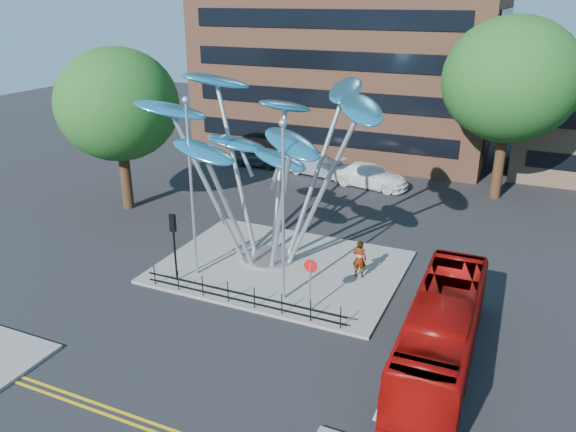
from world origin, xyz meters
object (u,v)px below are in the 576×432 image
at_px(tree_right, 511,80).
at_px(leaf_sculpture, 267,132).
at_px(no_entry_sign_island, 310,276).
at_px(red_bus, 442,331).
at_px(parked_car_left, 256,157).
at_px(street_lamp_left, 190,174).
at_px(parked_car_right, 370,176).
at_px(traffic_light_island, 173,233).
at_px(tree_left, 118,105).
at_px(pedestrian, 359,259).
at_px(street_lamp_right, 283,197).
at_px(parked_car_mid, 318,166).

xyz_separation_m(tree_right, leaf_sculpture, (-10.07, -15.32, -1.16)).
distance_m(no_entry_sign_island, red_bus, 6.00).
bearing_deg(parked_car_left, leaf_sculpture, -153.33).
bearing_deg(street_lamp_left, no_entry_sign_island, -8.61).
xyz_separation_m(leaf_sculpture, street_lamp_left, (-2.43, -3.18, -1.52)).
height_order(parked_car_left, parked_car_right, parked_car_right).
bearing_deg(no_entry_sign_island, leaf_sculpture, 134.33).
bearing_deg(traffic_light_island, no_entry_sign_island, 0.13).
bearing_deg(tree_left, parked_car_right, 38.80).
xyz_separation_m(street_lamp_left, parked_car_left, (-6.24, 18.71, -4.60)).
bearing_deg(no_entry_sign_island, parked_car_right, 98.17).
bearing_deg(red_bus, tree_right, 88.52).
height_order(tree_left, pedestrian, tree_left).
xyz_separation_m(tree_left, leaf_sculpture, (11.93, -3.32, 0.08)).
distance_m(no_entry_sign_island, pedestrian, 4.16).
height_order(street_lamp_left, no_entry_sign_island, street_lamp_left).
height_order(tree_left, red_bus, tree_left).
bearing_deg(street_lamp_left, street_lamp_right, -5.71).
height_order(street_lamp_right, red_bus, street_lamp_right).
bearing_deg(parked_car_left, parked_car_right, -100.67).
xyz_separation_m(street_lamp_left, traffic_light_island, (-0.50, -1.00, -2.74)).
bearing_deg(leaf_sculpture, parked_car_right, 84.12).
bearing_deg(street_lamp_right, red_bus, -13.58).
bearing_deg(parked_car_right, parked_car_left, 90.01).
relative_size(leaf_sculpture, traffic_light_island, 3.71).
bearing_deg(parked_car_left, traffic_light_island, -166.27).
height_order(traffic_light_island, pedestrian, traffic_light_island).
relative_size(street_lamp_left, parked_car_mid, 1.79).
height_order(tree_left, street_lamp_left, tree_left).
distance_m(leaf_sculpture, parked_car_right, 15.39).
xyz_separation_m(pedestrian, parked_car_left, (-13.74, 15.71, -0.35)).
xyz_separation_m(street_lamp_right, no_entry_sign_island, (1.50, -0.48, -3.28)).
bearing_deg(tree_left, traffic_light_island, -39.81).
height_order(tree_right, street_lamp_left, tree_right).
xyz_separation_m(red_bus, parked_car_left, (-18.58, 20.98, -0.65)).
bearing_deg(street_lamp_right, no_entry_sign_island, -17.87).
bearing_deg(tree_left, tree_right, 28.61).
distance_m(red_bus, parked_car_right, 21.29).
height_order(pedestrian, parked_car_right, pedestrian).
bearing_deg(pedestrian, parked_car_mid, -61.60).
bearing_deg(traffic_light_island, street_lamp_left, 63.43).
relative_size(tree_right, traffic_light_island, 3.54).
height_order(leaf_sculpture, parked_car_mid, leaf_sculpture).
height_order(tree_right, street_lamp_right, tree_right).
bearing_deg(leaf_sculpture, parked_car_mid, 101.46).
bearing_deg(red_bus, street_lamp_left, 168.51).
distance_m(tree_right, parked_car_mid, 14.98).
xyz_separation_m(leaf_sculpture, parked_car_mid, (-3.05, 15.04, -6.06)).
bearing_deg(red_bus, traffic_light_island, 173.29).
distance_m(tree_left, no_entry_sign_island, 18.35).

